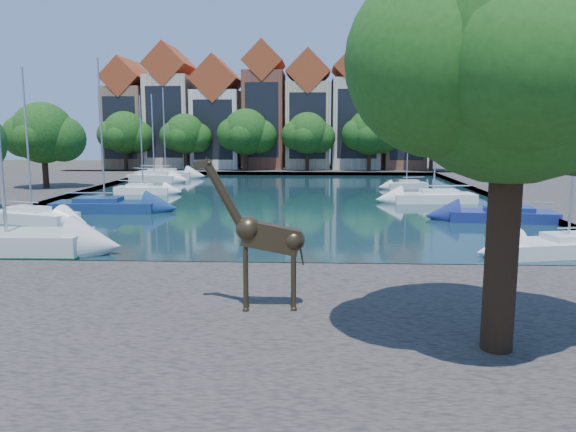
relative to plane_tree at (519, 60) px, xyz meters
name	(u,v)px	position (x,y,z in m)	size (l,w,h in m)	color
ground	(246,273)	(-7.62, 9.01, -7.67)	(160.00, 160.00, 0.00)	#38332B
water_basin	(280,200)	(-7.62, 33.01, -7.63)	(38.00, 50.00, 0.08)	black
near_quay	(218,326)	(-7.62, 2.01, -7.42)	(50.00, 14.00, 0.50)	#4E4744
far_quay	(293,169)	(-7.62, 65.01, -7.42)	(60.00, 16.00, 0.50)	#4E4744
plane_tree	(519,60)	(0.00, 0.00, 0.00)	(8.32, 6.40, 10.62)	#332114
townhouse_west_end	(130,118)	(-30.62, 64.99, -0.31)	(5.44, 9.18, 14.93)	#826347
townhouse_west_mid	(172,112)	(-24.62, 64.99, 0.56)	(5.94, 9.18, 16.79)	beige
townhouse_west_inner	(218,118)	(-18.12, 64.99, -0.32)	(6.43, 9.18, 15.15)	silver
townhouse_center	(265,111)	(-11.62, 64.99, 0.69)	(5.44, 9.18, 16.93)	brown
townhouse_east_inner	(308,115)	(-5.62, 64.99, 0.06)	(5.94, 9.18, 15.79)	#C0AE89
townhouse_east_mid	(355,112)	(0.88, 64.99, 0.43)	(6.43, 9.18, 16.65)	beige
townhouse_east_end	(402,120)	(7.38, 64.99, -0.56)	(5.44, 9.18, 14.43)	brown
far_tree_far_west	(125,134)	(-29.51, 59.50, -2.49)	(7.28, 5.60, 7.68)	#332114
far_tree_west	(186,135)	(-21.52, 59.50, -2.60)	(6.76, 5.20, 7.36)	#332114
far_tree_mid_west	(247,133)	(-13.51, 59.50, -2.38)	(7.80, 6.00, 8.00)	#332114
far_tree_mid_east	(308,135)	(-5.52, 59.50, -2.54)	(7.02, 5.40, 7.52)	#332114
far_tree_east	(370,134)	(2.49, 59.50, -2.43)	(7.54, 5.80, 7.84)	#332114
far_tree_far_east	(433,135)	(10.48, 59.50, -2.60)	(6.76, 5.20, 7.36)	#332114
side_tree_left_far	(44,135)	(-29.51, 37.00, -2.29)	(7.28, 5.60, 7.88)	#332114
giraffe_statue	(263,237)	(-6.35, 2.94, -4.88)	(3.27, 0.68, 4.66)	#372C1B
sailboat_left_a	(32,214)	(-22.62, 20.54, -7.04)	(6.24, 3.83, 9.65)	white
sailboat_left_b	(105,204)	(-19.74, 25.39, -7.03)	(7.35, 2.81, 10.80)	navy
sailboat_left_c	(143,188)	(-20.33, 36.45, -7.09)	(5.10, 2.04, 8.82)	white
sailboat_left_d	(154,176)	(-22.62, 48.17, -7.00)	(6.45, 4.12, 9.59)	silver
sailboat_left_e	(166,173)	(-22.62, 53.01, -7.01)	(7.21, 3.46, 10.64)	silver
sailboat_right_a	(568,243)	(7.38, 13.01, -7.07)	(6.87, 3.62, 10.03)	silver
sailboat_right_b	(502,213)	(7.38, 22.55, -7.08)	(6.93, 3.06, 9.96)	navy
sailboat_right_c	(434,195)	(4.91, 31.60, -7.02)	(6.70, 2.80, 11.51)	white
sailboat_right_d	(406,184)	(4.38, 41.72, -7.10)	(4.27, 2.36, 7.72)	silver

